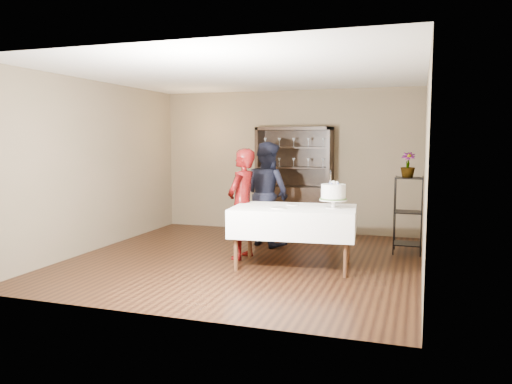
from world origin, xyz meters
TOP-DOWN VIEW (x-y plane):
  - floor at (0.00, 0.00)m, footprint 5.00×5.00m
  - ceiling at (0.00, 0.00)m, footprint 5.00×5.00m
  - back_wall at (0.00, 2.50)m, footprint 5.00×0.02m
  - wall_left at (-2.50, 0.00)m, footprint 0.02×5.00m
  - wall_right at (2.50, 0.00)m, footprint 0.02×5.00m
  - china_hutch at (0.20, 2.25)m, footprint 1.40×0.48m
  - plant_etagere at (2.28, 1.20)m, footprint 0.42×0.42m
  - cake_table at (0.80, -0.17)m, footprint 1.77×1.19m
  - woman at (-0.06, 0.09)m, footprint 0.50×0.66m
  - man at (0.01, 1.12)m, footprint 1.06×0.99m
  - cake at (1.33, -0.11)m, footprint 0.37×0.37m
  - plate_near at (0.64, -0.37)m, footprint 0.23×0.23m
  - plate_far at (0.73, 0.02)m, footprint 0.23×0.23m
  - potted_plant at (2.26, 1.15)m, footprint 0.23×0.23m

SIDE VIEW (x-z plane):
  - floor at x=0.00m, z-range 0.00..0.00m
  - cake_table at x=0.80m, z-range 0.22..1.06m
  - plant_etagere at x=2.28m, z-range 0.05..1.25m
  - china_hutch at x=0.20m, z-range -0.34..1.66m
  - woman at x=-0.06m, z-range 0.00..1.64m
  - plate_near at x=0.64m, z-range 0.84..0.86m
  - plate_far at x=0.73m, z-range 0.84..0.86m
  - man at x=0.01m, z-range 0.00..1.73m
  - cake at x=1.33m, z-range 0.79..1.30m
  - back_wall at x=0.00m, z-range 0.00..2.70m
  - wall_left at x=-2.50m, z-range 0.00..2.70m
  - wall_right at x=2.50m, z-range 0.00..2.70m
  - potted_plant at x=2.26m, z-range 1.19..1.58m
  - ceiling at x=0.00m, z-range 2.70..2.70m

